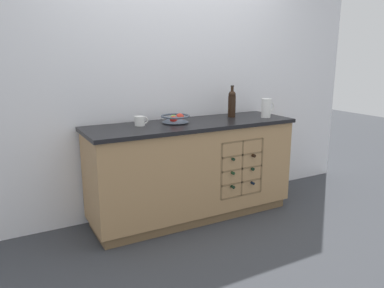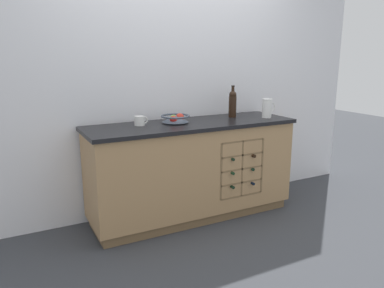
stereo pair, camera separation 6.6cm
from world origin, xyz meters
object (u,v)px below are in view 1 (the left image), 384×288
ceramic_mug (140,121)px  white_pitcher (266,108)px  standing_wine_bottle (232,103)px  fruit_bowl (176,118)px

ceramic_mug → white_pitcher: bearing=-8.3°
standing_wine_bottle → ceramic_mug: bearing=-179.8°
fruit_bowl → white_pitcher: (0.92, -0.15, 0.05)m
white_pitcher → standing_wine_bottle: 0.34m
fruit_bowl → standing_wine_bottle: (0.64, 0.04, 0.09)m
ceramic_mug → standing_wine_bottle: size_ratio=0.40×
white_pitcher → fruit_bowl: bearing=170.9°
ceramic_mug → standing_wine_bottle: standing_wine_bottle is taller
fruit_bowl → ceramic_mug: bearing=173.9°
ceramic_mug → standing_wine_bottle: bearing=0.2°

